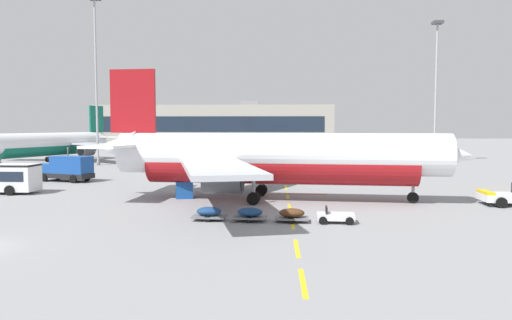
{
  "coord_description": "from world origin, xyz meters",
  "views": [
    {
      "loc": [
        16.75,
        -25.37,
        6.83
      ],
      "look_at": [
        15.0,
        18.64,
        3.68
      ],
      "focal_mm": 33.33,
      "sensor_mm": 36.0,
      "label": 1
    }
  ],
  "objects_px": {
    "catering_truck": "(67,168)",
    "apron_light_mast_far": "(436,76)",
    "uld_cargo_container": "(184,190)",
    "baggage_train": "(271,214)",
    "airliner_foreground": "(273,158)",
    "airliner_mid_left": "(53,144)",
    "apron_light_mast_near": "(96,63)"
  },
  "relations": [
    {
      "from": "catering_truck",
      "to": "apron_light_mast_near",
      "type": "relative_size",
      "value": 0.26
    },
    {
      "from": "apron_light_mast_near",
      "to": "apron_light_mast_far",
      "type": "height_order",
      "value": "apron_light_mast_near"
    },
    {
      "from": "airliner_foreground",
      "to": "apron_light_mast_near",
      "type": "xyz_separation_m",
      "value": [
        -30.79,
        38.17,
        13.7
      ]
    },
    {
      "from": "airliner_mid_left",
      "to": "apron_light_mast_near",
      "type": "height_order",
      "value": "apron_light_mast_near"
    },
    {
      "from": "airliner_foreground",
      "to": "apron_light_mast_far",
      "type": "height_order",
      "value": "apron_light_mast_far"
    },
    {
      "from": "airliner_foreground",
      "to": "apron_light_mast_near",
      "type": "relative_size",
      "value": 1.2
    },
    {
      "from": "airliner_mid_left",
      "to": "apron_light_mast_far",
      "type": "bearing_deg",
      "value": 1.45
    },
    {
      "from": "airliner_mid_left",
      "to": "catering_truck",
      "type": "xyz_separation_m",
      "value": [
        15.59,
        -29.07,
        -1.94
      ]
    },
    {
      "from": "catering_truck",
      "to": "uld_cargo_container",
      "type": "bearing_deg",
      "value": -37.02
    },
    {
      "from": "airliner_foreground",
      "to": "apron_light_mast_far",
      "type": "relative_size",
      "value": 1.35
    },
    {
      "from": "uld_cargo_container",
      "to": "apron_light_mast_far",
      "type": "height_order",
      "value": "apron_light_mast_far"
    },
    {
      "from": "baggage_train",
      "to": "apron_light_mast_far",
      "type": "xyz_separation_m",
      "value": [
        29.51,
        54.64,
        15.4
      ]
    },
    {
      "from": "airliner_foreground",
      "to": "baggage_train",
      "type": "relative_size",
      "value": 2.99
    },
    {
      "from": "baggage_train",
      "to": "uld_cargo_container",
      "type": "height_order",
      "value": "uld_cargo_container"
    },
    {
      "from": "airliner_mid_left",
      "to": "apron_light_mast_near",
      "type": "relative_size",
      "value": 1.07
    },
    {
      "from": "catering_truck",
      "to": "baggage_train",
      "type": "height_order",
      "value": "catering_truck"
    },
    {
      "from": "airliner_foreground",
      "to": "uld_cargo_container",
      "type": "distance_m",
      "value": 9.05
    },
    {
      "from": "catering_truck",
      "to": "apron_light_mast_far",
      "type": "xyz_separation_m",
      "value": [
        54.97,
        30.85,
        14.28
      ]
    },
    {
      "from": "airliner_mid_left",
      "to": "uld_cargo_container",
      "type": "relative_size",
      "value": 16.64
    },
    {
      "from": "baggage_train",
      "to": "apron_light_mast_far",
      "type": "relative_size",
      "value": 0.45
    },
    {
      "from": "catering_truck",
      "to": "apron_light_mast_far",
      "type": "height_order",
      "value": "apron_light_mast_far"
    },
    {
      "from": "airliner_foreground",
      "to": "catering_truck",
      "type": "distance_m",
      "value": 29.18
    },
    {
      "from": "baggage_train",
      "to": "airliner_foreground",
      "type": "bearing_deg",
      "value": 89.5
    },
    {
      "from": "airliner_foreground",
      "to": "baggage_train",
      "type": "height_order",
      "value": "airliner_foreground"
    },
    {
      "from": "uld_cargo_container",
      "to": "apron_light_mast_far",
      "type": "bearing_deg",
      "value": 49.14
    },
    {
      "from": "airliner_foreground",
      "to": "apron_light_mast_far",
      "type": "bearing_deg",
      "value": 56.68
    },
    {
      "from": "baggage_train",
      "to": "apron_light_mast_far",
      "type": "distance_m",
      "value": 63.98
    },
    {
      "from": "apron_light_mast_far",
      "to": "uld_cargo_container",
      "type": "bearing_deg",
      "value": -130.86
    },
    {
      "from": "airliner_mid_left",
      "to": "catering_truck",
      "type": "bearing_deg",
      "value": -61.8
    },
    {
      "from": "airliner_mid_left",
      "to": "baggage_train",
      "type": "height_order",
      "value": "airliner_mid_left"
    },
    {
      "from": "apron_light_mast_near",
      "to": "apron_light_mast_far",
      "type": "xyz_separation_m",
      "value": [
        60.22,
        6.59,
        -1.73
      ]
    },
    {
      "from": "airliner_mid_left",
      "to": "baggage_train",
      "type": "xyz_separation_m",
      "value": [
        41.05,
        -52.86,
        -3.05
      ]
    }
  ]
}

